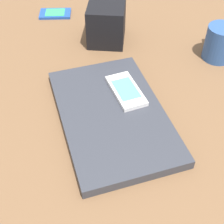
{
  "coord_description": "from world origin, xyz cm",
  "views": [
    {
      "loc": [
        -53.35,
        6.98,
        54.07
      ],
      "look_at": [
        -5.13,
        3.11,
        5.0
      ],
      "focal_mm": 51.34,
      "sensor_mm": 36.0,
      "label": 1
    }
  ],
  "objects_px": {
    "desk_organizer": "(107,23)",
    "coffee_mug": "(220,42)",
    "cell_phone_on_laptop": "(126,91)",
    "laptop_closed": "(112,115)",
    "cell_phone_on_desk": "(55,14)"
  },
  "relations": [
    {
      "from": "desk_organizer",
      "to": "coffee_mug",
      "type": "xyz_separation_m",
      "value": [
        -0.11,
        -0.29,
        -0.01
      ]
    },
    {
      "from": "cell_phone_on_laptop",
      "to": "desk_organizer",
      "type": "height_order",
      "value": "desk_organizer"
    },
    {
      "from": "laptop_closed",
      "to": "coffee_mug",
      "type": "height_order",
      "value": "coffee_mug"
    },
    {
      "from": "laptop_closed",
      "to": "cell_phone_on_desk",
      "type": "relative_size",
      "value": 3.45
    },
    {
      "from": "cell_phone_on_desk",
      "to": "laptop_closed",
      "type": "bearing_deg",
      "value": -162.95
    },
    {
      "from": "laptop_closed",
      "to": "cell_phone_on_laptop",
      "type": "relative_size",
      "value": 2.67
    },
    {
      "from": "cell_phone_on_desk",
      "to": "cell_phone_on_laptop",
      "type": "bearing_deg",
      "value": -156.31
    },
    {
      "from": "cell_phone_on_laptop",
      "to": "coffee_mug",
      "type": "xyz_separation_m",
      "value": [
        0.15,
        -0.26,
        0.02
      ]
    },
    {
      "from": "desk_organizer",
      "to": "coffee_mug",
      "type": "bearing_deg",
      "value": -101.16
    },
    {
      "from": "laptop_closed",
      "to": "cell_phone_on_desk",
      "type": "height_order",
      "value": "laptop_closed"
    },
    {
      "from": "laptop_closed",
      "to": "cell_phone_on_desk",
      "type": "distance_m",
      "value": 0.49
    },
    {
      "from": "coffee_mug",
      "to": "cell_phone_on_desk",
      "type": "bearing_deg",
      "value": 59.2
    },
    {
      "from": "cell_phone_on_desk",
      "to": "coffee_mug",
      "type": "relative_size",
      "value": 0.89
    },
    {
      "from": "cell_phone_on_desk",
      "to": "coffee_mug",
      "type": "xyz_separation_m",
      "value": [
        -0.26,
        -0.44,
        0.04
      ]
    },
    {
      "from": "cell_phone_on_laptop",
      "to": "coffee_mug",
      "type": "relative_size",
      "value": 1.14
    }
  ]
}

